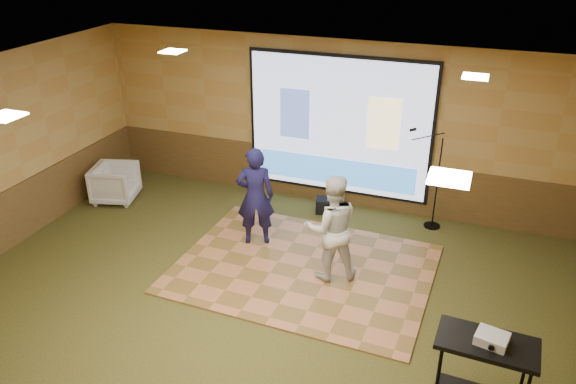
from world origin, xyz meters
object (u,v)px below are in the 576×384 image
(dance_floor, at_px, (303,268))
(player_right, at_px, (331,228))
(projector_screen, at_px, (338,128))
(projector, at_px, (492,339))
(duffel_bag, at_px, (328,205))
(mic_stand, at_px, (432,200))
(av_table, at_px, (483,365))
(banquet_chair, at_px, (115,183))
(player_left, at_px, (255,196))

(dance_floor, height_order, player_right, player_right)
(projector_screen, height_order, projector, projector_screen)
(projector, xyz_separation_m, duffel_bag, (-2.81, 3.94, -0.95))
(player_right, distance_m, mic_stand, 2.40)
(av_table, distance_m, duffel_bag, 4.86)
(dance_floor, height_order, banquet_chair, banquet_chair)
(banquet_chair, bearing_deg, projector_screen, -86.62)
(projector, xyz_separation_m, banquet_chair, (-6.66, 3.05, -0.73))
(dance_floor, relative_size, player_right, 2.33)
(player_left, bearing_deg, mic_stand, -172.13)
(dance_floor, xyz_separation_m, player_right, (0.43, -0.06, 0.82))
(projector, height_order, duffel_bag, projector)
(projector_screen, relative_size, duffel_bag, 7.97)
(projector_screen, xyz_separation_m, dance_floor, (0.16, -2.31, -1.46))
(dance_floor, relative_size, banquet_chair, 4.87)
(player_left, relative_size, av_table, 1.59)
(banquet_chair, bearing_deg, dance_floor, -119.13)
(av_table, bearing_deg, player_right, 137.55)
(player_right, bearing_deg, duffel_bag, -99.56)
(av_table, distance_m, banquet_chair, 7.31)
(projector_screen, height_order, mic_stand, projector_screen)
(player_right, relative_size, banquet_chair, 2.09)
(dance_floor, bearing_deg, projector_screen, 93.85)
(dance_floor, bearing_deg, projector, -37.92)
(projector_screen, xyz_separation_m, projector, (2.78, -4.35, -0.39))
(av_table, relative_size, projector, 3.41)
(projector, bearing_deg, player_right, 150.27)
(dance_floor, distance_m, banquet_chair, 4.17)
(dance_floor, distance_m, av_table, 3.38)
(mic_stand, distance_m, banquet_chair, 5.73)
(duffel_bag, bearing_deg, av_table, -54.79)
(duffel_bag, bearing_deg, dance_floor, -84.46)
(projector_screen, height_order, banquet_chair, projector_screen)
(av_table, bearing_deg, projector, -7.89)
(player_left, xyz_separation_m, projector, (3.59, -2.52, 0.23))
(projector_screen, relative_size, banquet_chair, 4.31)
(av_table, height_order, duffel_bag, av_table)
(player_left, relative_size, banquet_chair, 2.13)
(av_table, bearing_deg, projector_screen, 122.32)
(dance_floor, relative_size, duffel_bag, 9.00)
(av_table, bearing_deg, banquet_chair, 155.37)
(dance_floor, xyz_separation_m, av_table, (2.60, -2.04, 0.72))
(dance_floor, bearing_deg, player_right, -7.93)
(projector_screen, bearing_deg, player_right, -76.12)
(av_table, relative_size, duffel_bag, 2.47)
(projector, height_order, banquet_chair, projector)
(dance_floor, distance_m, player_right, 0.93)
(player_left, bearing_deg, banquet_chair, -32.84)
(projector_screen, bearing_deg, av_table, -57.68)
(player_left, distance_m, banquet_chair, 3.15)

